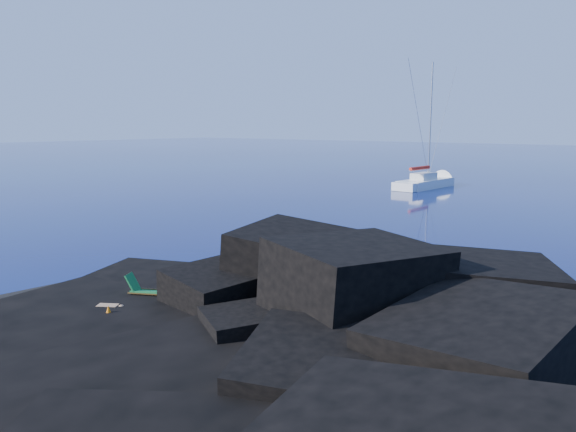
% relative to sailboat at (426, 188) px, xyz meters
% --- Properties ---
extents(ground, '(400.00, 400.00, 0.00)m').
position_rel_sailboat_xyz_m(ground, '(4.28, -48.34, 0.00)').
color(ground, '#04043A').
rests_on(ground, ground).
extents(headland, '(24.00, 24.00, 3.60)m').
position_rel_sailboat_xyz_m(headland, '(17.28, -45.34, 0.00)').
color(headland, black).
rests_on(headland, ground).
extents(beach, '(9.08, 6.86, 0.70)m').
position_rel_sailboat_xyz_m(beach, '(8.78, -47.84, 0.00)').
color(beach, black).
rests_on(beach, ground).
extents(surf_foam, '(10.00, 8.00, 0.06)m').
position_rel_sailboat_xyz_m(surf_foam, '(9.28, -43.34, 0.00)').
color(surf_foam, white).
rests_on(surf_foam, ground).
extents(sailboat, '(3.59, 13.51, 14.01)m').
position_rel_sailboat_xyz_m(sailboat, '(0.00, 0.00, 0.00)').
color(sailboat, white).
rests_on(sailboat, ground).
extents(deck_chair, '(1.78, 1.40, 1.13)m').
position_rel_sailboat_xyz_m(deck_chair, '(9.70, -46.22, 0.91)').
color(deck_chair, '#186C33').
rests_on(deck_chair, beach).
extents(towel, '(2.33, 1.97, 0.06)m').
position_rel_sailboat_xyz_m(towel, '(9.65, -48.10, 0.38)').
color(towel, white).
rests_on(towel, beach).
extents(sunbather, '(1.97, 1.48, 0.27)m').
position_rel_sailboat_xyz_m(sunbather, '(9.65, -48.10, 0.54)').
color(sunbather, tan).
rests_on(sunbather, towel).
extents(marker_cone, '(0.45, 0.45, 0.53)m').
position_rel_sailboat_xyz_m(marker_cone, '(10.35, -48.54, 0.62)').
color(marker_cone, orange).
rests_on(marker_cone, beach).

